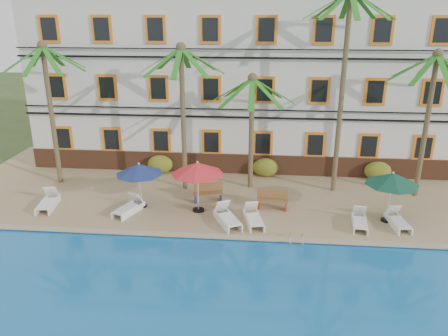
# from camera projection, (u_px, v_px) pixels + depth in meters

# --- Properties ---
(ground) EXTENTS (100.00, 100.00, 0.00)m
(ground) POSITION_uv_depth(u_px,v_px,m) (227.00, 233.00, 19.65)
(ground) COLOR #384C23
(ground) RESTS_ON ground
(pool_deck) EXTENTS (30.00, 12.00, 0.25)m
(pool_deck) POSITION_uv_depth(u_px,v_px,m) (234.00, 188.00, 24.29)
(pool_deck) COLOR tan
(pool_deck) RESTS_ON ground
(pool_coping) EXTENTS (30.00, 0.35, 0.06)m
(pool_coping) POSITION_uv_depth(u_px,v_px,m) (225.00, 237.00, 18.71)
(pool_coping) COLOR tan
(pool_coping) RESTS_ON pool_deck
(hotel_building) EXTENTS (25.40, 6.44, 10.22)m
(hotel_building) POSITION_uv_depth(u_px,v_px,m) (241.00, 79.00, 27.15)
(hotel_building) COLOR silver
(hotel_building) RESTS_ON pool_deck
(palm_a) EXTENTS (4.32, 4.32, 7.73)m
(palm_a) POSITION_uv_depth(u_px,v_px,m) (49.00, 94.00, 23.06)
(palm_a) COLOR brown
(palm_a) RESTS_ON pool_deck
(palm_b) EXTENTS (4.32, 4.32, 7.72)m
(palm_b) POSITION_uv_depth(u_px,v_px,m) (183.00, 98.00, 22.27)
(palm_b) COLOR brown
(palm_b) RESTS_ON pool_deck
(palm_c) EXTENTS (4.32, 4.32, 6.21)m
(palm_c) POSITION_uv_depth(u_px,v_px,m) (252.00, 114.00, 22.67)
(palm_c) COLOR brown
(palm_c) RESTS_ON pool_deck
(palm_d) EXTENTS (4.32, 4.32, 10.29)m
(palm_d) POSITION_uv_depth(u_px,v_px,m) (344.00, 70.00, 21.43)
(palm_d) COLOR brown
(palm_d) RESTS_ON pool_deck
(palm_e) EXTENTS (4.32, 4.32, 7.50)m
(palm_e) POSITION_uv_depth(u_px,v_px,m) (430.00, 104.00, 21.34)
(palm_e) COLOR brown
(palm_e) RESTS_ON pool_deck
(shrub_left) EXTENTS (1.50, 0.90, 1.10)m
(shrub_left) POSITION_uv_depth(u_px,v_px,m) (160.00, 164.00, 25.94)
(shrub_left) COLOR #245017
(shrub_left) RESTS_ON pool_deck
(shrub_mid) EXTENTS (1.50, 0.90, 1.10)m
(shrub_mid) POSITION_uv_depth(u_px,v_px,m) (266.00, 167.00, 25.41)
(shrub_mid) COLOR #245017
(shrub_mid) RESTS_ON pool_deck
(shrub_right) EXTENTS (1.50, 0.90, 1.10)m
(shrub_right) POSITION_uv_depth(u_px,v_px,m) (378.00, 171.00, 24.86)
(shrub_right) COLOR #245017
(shrub_right) RESTS_ON pool_deck
(umbrella_blue) EXTENTS (2.30, 2.30, 2.31)m
(umbrella_blue) POSITION_uv_depth(u_px,v_px,m) (139.00, 169.00, 21.01)
(umbrella_blue) COLOR black
(umbrella_blue) RESTS_ON pool_deck
(umbrella_red) EXTENTS (2.56, 2.56, 2.56)m
(umbrella_red) POSITION_uv_depth(u_px,v_px,m) (198.00, 169.00, 20.47)
(umbrella_red) COLOR black
(umbrella_red) RESTS_ON pool_deck
(umbrella_green) EXTENTS (2.43, 2.43, 2.43)m
(umbrella_green) POSITION_uv_depth(u_px,v_px,m) (392.00, 179.00, 19.49)
(umbrella_green) COLOR black
(umbrella_green) RESTS_ON pool_deck
(lounger_a) EXTENTS (0.97, 2.00, 0.91)m
(lounger_a) POSITION_uv_depth(u_px,v_px,m) (48.00, 202.00, 21.48)
(lounger_a) COLOR white
(lounger_a) RESTS_ON pool_deck
(lounger_b) EXTENTS (1.26, 1.94, 0.86)m
(lounger_b) POSITION_uv_depth(u_px,v_px,m) (129.00, 207.00, 20.93)
(lounger_b) COLOR white
(lounger_b) RESTS_ON pool_deck
(lounger_c) EXTENTS (1.50, 2.09, 0.93)m
(lounger_c) POSITION_uv_depth(u_px,v_px,m) (227.00, 217.00, 19.87)
(lounger_c) COLOR white
(lounger_c) RESTS_ON pool_deck
(lounger_d) EXTENTS (1.07, 1.98, 0.89)m
(lounger_d) POSITION_uv_depth(u_px,v_px,m) (253.00, 217.00, 19.89)
(lounger_d) COLOR white
(lounger_d) RESTS_ON pool_deck
(lounger_e) EXTENTS (0.84, 1.81, 0.82)m
(lounger_e) POSITION_uv_depth(u_px,v_px,m) (360.00, 221.00, 19.61)
(lounger_e) COLOR white
(lounger_e) RESTS_ON pool_deck
(lounger_f) EXTENTS (0.86, 1.83, 0.83)m
(lounger_f) POSITION_uv_depth(u_px,v_px,m) (398.00, 220.00, 19.65)
(lounger_f) COLOR white
(lounger_f) RESTS_ON pool_deck
(bench_left) EXTENTS (1.57, 0.85, 0.93)m
(bench_left) POSITION_uv_depth(u_px,v_px,m) (208.00, 192.00, 22.18)
(bench_left) COLOR olive
(bench_left) RESTS_ON pool_deck
(bench_right) EXTENTS (1.53, 0.57, 0.93)m
(bench_right) POSITION_uv_depth(u_px,v_px,m) (273.00, 199.00, 21.33)
(bench_right) COLOR olive
(bench_right) RESTS_ON pool_deck
(pool_ladder) EXTENTS (0.54, 0.74, 0.74)m
(pool_ladder) POSITION_uv_depth(u_px,v_px,m) (296.00, 242.00, 18.37)
(pool_ladder) COLOR silver
(pool_ladder) RESTS_ON ground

